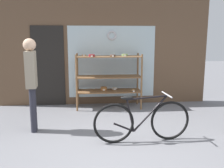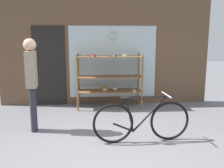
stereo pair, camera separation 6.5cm
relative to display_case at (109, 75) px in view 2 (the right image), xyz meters
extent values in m
plane|color=slate|center=(-0.09, -2.61, -0.84)|extent=(30.00, 30.00, 0.00)
cube|color=brown|center=(-0.09, 0.43, 0.96)|extent=(5.63, 0.08, 3.60)
cube|color=silver|center=(0.11, 0.38, 0.31)|extent=(2.32, 0.02, 1.90)
cube|color=black|center=(-1.56, 0.37, 0.21)|extent=(0.84, 0.03, 2.10)
torus|color=#B7B7BC|center=(0.11, 0.36, 1.01)|extent=(0.26, 0.06, 0.26)
cylinder|color=brown|center=(-0.80, -0.27, -0.14)|extent=(0.04, 0.04, 1.39)
cylinder|color=brown|center=(0.80, -0.27, -0.14)|extent=(0.04, 0.04, 1.39)
cylinder|color=brown|center=(-0.80, 0.26, -0.14)|extent=(0.04, 0.04, 1.39)
cylinder|color=brown|center=(0.80, 0.26, -0.14)|extent=(0.04, 0.04, 1.39)
cube|color=brown|center=(0.00, 0.00, -0.40)|extent=(1.65, 0.57, 0.02)
cube|color=brown|center=(0.00, 0.00, -0.03)|extent=(1.65, 0.57, 0.02)
cube|color=brown|center=(0.00, 0.00, 0.48)|extent=(1.65, 0.57, 0.02)
torus|color=beige|center=(0.16, 0.14, -0.37)|extent=(0.15, 0.15, 0.05)
cube|color=white|center=(0.16, 0.06, -0.38)|extent=(0.05, 0.00, 0.04)
cylinder|color=#C67F42|center=(-0.12, 0.10, -0.36)|extent=(0.17, 0.17, 0.08)
cube|color=white|center=(-0.12, 0.01, -0.38)|extent=(0.05, 0.00, 0.04)
torus|color=#B27A42|center=(-0.62, 0.13, 0.51)|extent=(0.11, 0.11, 0.03)
cube|color=white|center=(-0.62, 0.06, 0.51)|extent=(0.05, 0.00, 0.04)
cylinder|color=#7A995B|center=(0.41, 0.00, 0.52)|extent=(0.16, 0.16, 0.05)
cube|color=white|center=(0.41, -0.09, 0.51)|extent=(0.05, 0.00, 0.04)
cylinder|color=maroon|center=(-0.42, -0.16, 0.52)|extent=(0.15, 0.15, 0.06)
cube|color=white|center=(-0.42, -0.24, 0.51)|extent=(0.05, 0.00, 0.04)
torus|color=#4C2D1E|center=(0.09, -0.12, 0.52)|extent=(0.14, 0.14, 0.04)
cube|color=white|center=(0.09, -0.20, 0.51)|extent=(0.05, 0.00, 0.04)
ellipsoid|color=#AD7F4C|center=(0.62, -0.17, -0.36)|extent=(0.09, 0.08, 0.06)
cube|color=white|center=(0.62, -0.22, -0.38)|extent=(0.05, 0.00, 0.04)
torus|color=black|center=(-0.08, -2.26, -0.49)|extent=(0.71, 0.09, 0.70)
torus|color=black|center=(0.92, -2.19, -0.49)|extent=(0.71, 0.09, 0.70)
cylinder|color=black|center=(0.56, -2.22, -0.34)|extent=(0.60, 0.07, 0.63)
cylinder|color=black|center=(0.50, -2.22, -0.06)|extent=(0.71, 0.08, 0.07)
cylinder|color=black|center=(0.21, -2.24, -0.36)|extent=(0.16, 0.04, 0.58)
cylinder|color=black|center=(0.10, -2.25, -0.57)|extent=(0.37, 0.06, 0.19)
ellipsoid|color=black|center=(0.15, -2.24, -0.05)|extent=(0.23, 0.10, 0.06)
cylinder|color=#B2B2B7|center=(0.85, -2.20, -0.02)|extent=(0.05, 0.46, 0.02)
cylinder|color=#282833|center=(-1.57, -1.51, -0.41)|extent=(0.11, 0.11, 0.86)
cylinder|color=#282833|center=(-1.56, -1.62, -0.41)|extent=(0.11, 0.11, 0.86)
cube|color=gray|center=(-1.57, -1.56, 0.36)|extent=(0.21, 0.33, 0.68)
sphere|color=tan|center=(-1.57, -1.56, 0.82)|extent=(0.23, 0.23, 0.23)
camera|label=1|loc=(-0.46, -6.29, 0.95)|focal=40.00mm
camera|label=2|loc=(-0.40, -6.30, 0.95)|focal=40.00mm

